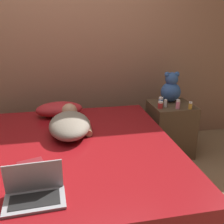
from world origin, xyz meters
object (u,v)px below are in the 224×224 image
book (31,165)px  bottle_blue (161,102)px  bottle_white (166,103)px  bottle_amber (190,105)px  bottle_red (160,105)px  bottle_pink (178,104)px  laptop (34,192)px  person_lying (70,123)px  pillow (59,109)px  teddy_bear (171,89)px

book → bottle_blue: bearing=35.0°
bottle_white → bottle_amber: 0.25m
bottle_red → bottle_pink: (0.17, -0.05, 0.01)m
laptop → bottle_amber: size_ratio=4.35×
person_lying → bottle_amber: (1.25, 0.20, 0.02)m
bottle_white → bottle_pink: (0.10, -0.08, 0.01)m
bottle_red → bottle_pink: 0.18m
pillow → laptop: size_ratio=1.39×
teddy_bear → bottle_amber: 0.33m
bottle_blue → bottle_pink: (0.14, -0.12, 0.00)m
bottle_white → bottle_pink: size_ratio=0.83×
laptop → teddy_bear: bearing=42.3°
bottle_blue → pillow: bearing=176.4°
laptop → bottle_blue: laptop is taller
bottle_red → bottle_white: size_ratio=0.92×
laptop → book: size_ratio=1.67×
bottle_white → bottle_blue: bearing=136.2°
person_lying → book: size_ratio=3.61×
teddy_bear → bottle_amber: bearing=-71.0°
pillow → bottle_blue: bearing=-3.6°
laptop → bottle_blue: bearing=42.9°
book → bottle_white: bearing=33.1°
person_lying → bottle_white: size_ratio=8.90×
bottle_red → bottle_amber: bottle_amber is taller
teddy_bear → bottle_white: size_ratio=4.12×
pillow → bottle_red: 1.05m
bottle_amber → bottle_pink: 0.13m
teddy_bear → bottle_blue: bearing=-140.3°
pillow → bottle_blue: size_ratio=4.80×
person_lying → teddy_bear: (1.15, 0.49, 0.13)m
bottle_white → bottle_red: bearing=-155.7°
bottle_blue → book: bottle_blue is taller
bottle_blue → book: bearing=-145.0°
bottle_red → book: bottle_red is taller
bottle_blue → bottle_pink: size_ratio=1.00×
laptop → bottle_white: (1.27, 1.21, 0.06)m
bottle_pink → teddy_bear: bearing=84.8°
bottle_blue → bottle_amber: bottle_blue is taller
teddy_bear → bottle_red: teddy_bear is taller
pillow → bottle_white: 1.12m
laptop → teddy_bear: teddy_bear is taller
bottle_pink → book: bottle_pink is taller
pillow → teddy_bear: 1.25m
teddy_bear → bottle_white: (-0.13, -0.18, -0.11)m
bottle_white → book: bottle_white is taller
pillow → bottle_amber: bearing=-9.3°
person_lying → bottle_red: person_lying is taller
pillow → bottle_red: size_ratio=6.25×
book → bottle_amber: bearing=25.7°
bottle_blue → bottle_amber: size_ratio=1.26×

